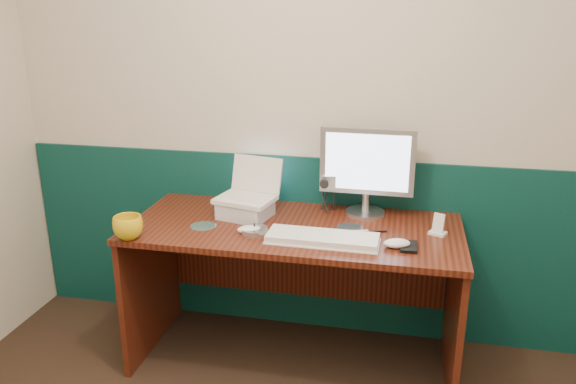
% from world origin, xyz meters
% --- Properties ---
extents(back_wall, '(3.50, 0.04, 2.50)m').
position_xyz_m(back_wall, '(0.00, 1.75, 1.25)').
color(back_wall, beige).
rests_on(back_wall, ground).
extents(wainscot, '(3.48, 0.02, 1.00)m').
position_xyz_m(wainscot, '(0.00, 1.74, 0.50)').
color(wainscot, '#072F24').
rests_on(wainscot, ground).
extents(desk, '(1.60, 0.70, 0.75)m').
position_xyz_m(desk, '(-0.12, 1.38, 0.38)').
color(desk, '#361309').
rests_on(desk, ground).
extents(laptop_riser, '(0.28, 0.25, 0.08)m').
position_xyz_m(laptop_riser, '(-0.39, 1.45, 0.79)').
color(laptop_riser, silver).
rests_on(laptop_riser, desk).
extents(laptop, '(0.31, 0.27, 0.23)m').
position_xyz_m(laptop, '(-0.39, 1.45, 0.95)').
color(laptop, white).
rests_on(laptop, laptop_riser).
extents(monitor, '(0.47, 0.14, 0.47)m').
position_xyz_m(monitor, '(0.20, 1.61, 0.98)').
color(monitor, silver).
rests_on(monitor, desk).
extents(keyboard, '(0.50, 0.18, 0.03)m').
position_xyz_m(keyboard, '(0.04, 1.21, 0.76)').
color(keyboard, white).
rests_on(keyboard, desk).
extents(mouse_right, '(0.13, 0.10, 0.04)m').
position_xyz_m(mouse_right, '(0.37, 1.22, 0.77)').
color(mouse_right, white).
rests_on(mouse_right, desk).
extents(mouse_left, '(0.13, 0.10, 0.04)m').
position_xyz_m(mouse_left, '(-0.31, 1.24, 0.77)').
color(mouse_left, white).
rests_on(mouse_left, desk).
extents(mug, '(0.14, 0.14, 0.11)m').
position_xyz_m(mug, '(-0.83, 1.07, 0.80)').
color(mug, yellow).
rests_on(mug, desk).
extents(camcorder, '(0.10, 0.14, 0.19)m').
position_xyz_m(camcorder, '(0.00, 1.62, 0.84)').
color(camcorder, '#B1B2B7').
rests_on(camcorder, desk).
extents(cd_spindle, '(0.13, 0.13, 0.03)m').
position_xyz_m(cd_spindle, '(-0.29, 1.25, 0.76)').
color(cd_spindle, '#B4BDC5').
rests_on(cd_spindle, desk).
extents(cd_loose_a, '(0.13, 0.13, 0.00)m').
position_xyz_m(cd_loose_a, '(-0.55, 1.28, 0.75)').
color(cd_loose_a, silver).
rests_on(cd_loose_a, desk).
extents(cd_loose_b, '(0.13, 0.13, 0.00)m').
position_xyz_m(cd_loose_b, '(0.14, 1.41, 0.75)').
color(cd_loose_b, '#ACB3BC').
rests_on(cd_loose_b, desk).
extents(pen, '(0.14, 0.04, 0.01)m').
position_xyz_m(pen, '(0.25, 1.37, 0.75)').
color(pen, black).
rests_on(pen, desk).
extents(papers, '(0.18, 0.15, 0.00)m').
position_xyz_m(papers, '(0.17, 1.32, 0.75)').
color(papers, white).
rests_on(papers, desk).
extents(dock, '(0.09, 0.08, 0.01)m').
position_xyz_m(dock, '(0.55, 1.41, 0.76)').
color(dock, white).
rests_on(dock, desk).
extents(music_player, '(0.06, 0.04, 0.09)m').
position_xyz_m(music_player, '(0.55, 1.41, 0.81)').
color(music_player, white).
rests_on(music_player, dock).
extents(pda, '(0.07, 0.12, 0.01)m').
position_xyz_m(pda, '(0.42, 1.22, 0.76)').
color(pda, black).
rests_on(pda, desk).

